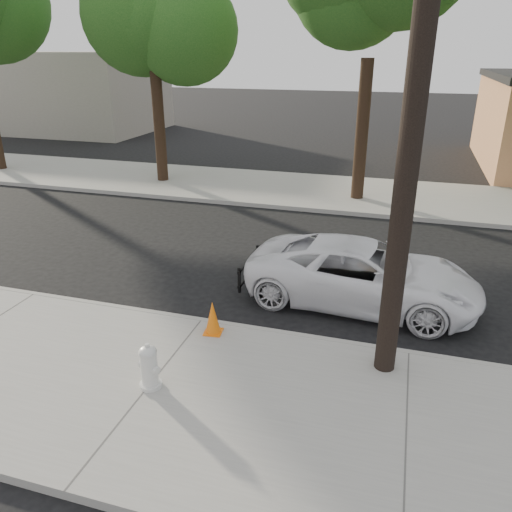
{
  "coord_description": "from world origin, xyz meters",
  "views": [
    {
      "loc": [
        3.56,
        -10.16,
        5.16
      ],
      "look_at": [
        0.68,
        -0.58,
        1.0
      ],
      "focal_mm": 35.0,
      "sensor_mm": 36.0,
      "label": 1
    }
  ],
  "objects_px": {
    "fire_hydrant": "(149,367)",
    "police_cruiser": "(363,274)",
    "utility_pole": "(417,86)",
    "traffic_cone": "(213,318)"
  },
  "relations": [
    {
      "from": "utility_pole",
      "to": "traffic_cone",
      "type": "height_order",
      "value": "utility_pole"
    },
    {
      "from": "police_cruiser",
      "to": "fire_hydrant",
      "type": "distance_m",
      "value": 5.11
    },
    {
      "from": "utility_pole",
      "to": "fire_hydrant",
      "type": "distance_m",
      "value": 5.73
    },
    {
      "from": "utility_pole",
      "to": "police_cruiser",
      "type": "bearing_deg",
      "value": 104.06
    },
    {
      "from": "police_cruiser",
      "to": "traffic_cone",
      "type": "height_order",
      "value": "police_cruiser"
    },
    {
      "from": "utility_pole",
      "to": "police_cruiser",
      "type": "xyz_separation_m",
      "value": [
        -0.64,
        2.55,
        -4.01
      ]
    },
    {
      "from": "police_cruiser",
      "to": "traffic_cone",
      "type": "relative_size",
      "value": 7.56
    },
    {
      "from": "fire_hydrant",
      "to": "police_cruiser",
      "type": "bearing_deg",
      "value": 71.26
    },
    {
      "from": "fire_hydrant",
      "to": "traffic_cone",
      "type": "xyz_separation_m",
      "value": [
        0.36,
        1.83,
        -0.04
      ]
    },
    {
      "from": "utility_pole",
      "to": "traffic_cone",
      "type": "bearing_deg",
      "value": 176.42
    }
  ]
}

